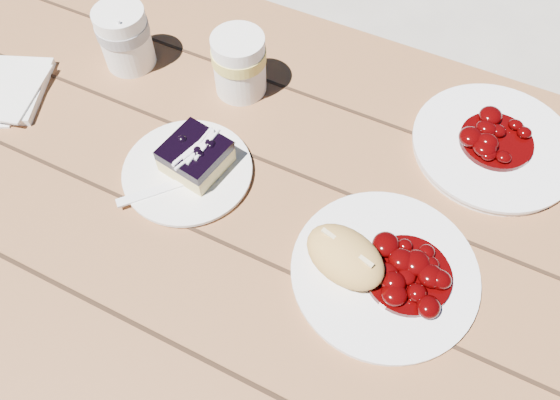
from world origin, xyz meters
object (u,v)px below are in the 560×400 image
at_px(main_plate, 384,273).
at_px(blueberry_cake, 196,156).
at_px(dessert_plate, 188,172).
at_px(second_cup, 239,64).
at_px(coffee_cup, 125,38).
at_px(second_plate, 493,146).
at_px(bread_roll, 345,257).
at_px(picnic_table, 224,237).

xyz_separation_m(main_plate, blueberry_cake, (-0.33, 0.04, 0.03)).
relative_size(main_plate, dessert_plate, 1.29).
height_order(blueberry_cake, second_cup, second_cup).
height_order(dessert_plate, blueberry_cake, blueberry_cake).
height_order(coffee_cup, second_plate, coffee_cup).
xyz_separation_m(bread_roll, second_plate, (0.14, 0.31, -0.04)).
bearing_deg(bread_roll, dessert_plate, 170.22).
xyz_separation_m(coffee_cup, second_cup, (0.21, 0.03, 0.00)).
xyz_separation_m(picnic_table, main_plate, (0.29, -0.03, 0.17)).
bearing_deg(picnic_table, bread_roll, -10.95).
bearing_deg(picnic_table, second_plate, 35.75).
bearing_deg(blueberry_cake, second_plate, 39.90).
bearing_deg(dessert_plate, main_plate, -4.88).
distance_m(bread_roll, second_cup, 0.39).
height_order(main_plate, dessert_plate, main_plate).
xyz_separation_m(picnic_table, second_cup, (-0.06, 0.20, 0.22)).
height_order(main_plate, coffee_cup, coffee_cup).
distance_m(picnic_table, bread_roll, 0.32).
height_order(picnic_table, second_plate, second_plate).
bearing_deg(second_plate, blueberry_cake, -149.00).
relative_size(second_plate, second_cup, 2.31).
bearing_deg(blueberry_cake, second_cup, 105.93).
height_order(blueberry_cake, second_plate, blueberry_cake).
distance_m(blueberry_cake, second_plate, 0.48).
height_order(picnic_table, main_plate, main_plate).
bearing_deg(second_cup, dessert_plate, -86.32).
relative_size(bread_roll, second_plate, 0.46).
relative_size(main_plate, second_cup, 2.30).
bearing_deg(blueberry_cake, coffee_cup, 155.37).
height_order(bread_roll, second_plate, bread_roll).
bearing_deg(second_cup, bread_roll, -40.04).
bearing_deg(blueberry_cake, main_plate, 1.29).
bearing_deg(second_cup, coffee_cup, -171.68).
height_order(coffee_cup, second_cup, same).
relative_size(dessert_plate, blueberry_cake, 1.99).
bearing_deg(bread_roll, blueberry_cake, 166.87).
relative_size(main_plate, blueberry_cake, 2.57).
bearing_deg(bread_roll, second_cup, 139.96).
distance_m(coffee_cup, second_plate, 0.65).
height_order(picnic_table, bread_roll, bread_roll).
xyz_separation_m(blueberry_cake, second_cup, (-0.02, 0.19, 0.02)).
xyz_separation_m(dessert_plate, second_cup, (-0.01, 0.20, 0.05)).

